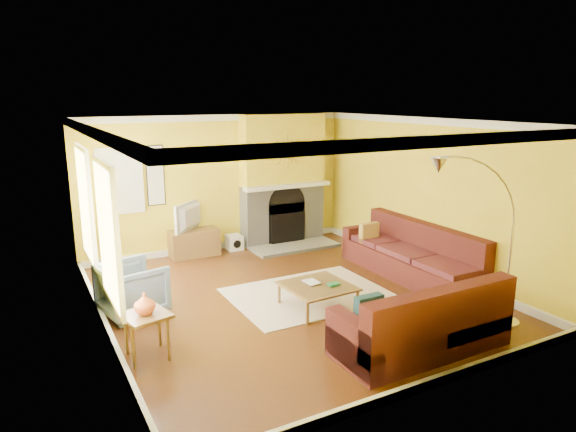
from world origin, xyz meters
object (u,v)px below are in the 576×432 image
media_console (194,243)px  side_table (147,336)px  armchair (132,289)px  sectional_sofa (377,271)px  arc_lamp (477,248)px  coffee_table (317,296)px

media_console → side_table: bearing=-116.2°
armchair → sectional_sofa: bearing=-122.2°
armchair → arc_lamp: arc_lamp is taller
arc_lamp → armchair: bearing=143.5°
arc_lamp → coffee_table: bearing=128.0°
coffee_table → side_table: (-2.55, -0.28, 0.09)m
sectional_sofa → media_console: 3.88m
sectional_sofa → coffee_table: bearing=171.8°
media_console → armchair: armchair is taller
coffee_table → side_table: bearing=-173.8°
side_table → armchair: bearing=84.8°
sectional_sofa → side_table: sectional_sofa is taller
side_table → media_console: bearing=63.8°
arc_lamp → sectional_sofa: bearing=102.6°
sectional_sofa → armchair: sectional_sofa is taller
coffee_table → sectional_sofa: bearing=-8.2°
arc_lamp → side_table: bearing=159.9°
armchair → arc_lamp: size_ratio=0.35×
side_table → arc_lamp: arc_lamp is taller
sectional_sofa → side_table: (-3.53, -0.14, -0.17)m
sectional_sofa → armchair: size_ratio=4.76×
sectional_sofa → media_console: sectional_sofa is taller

